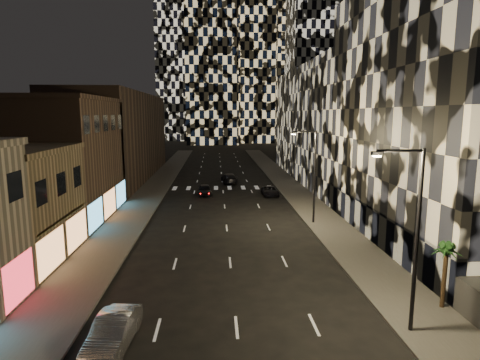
{
  "coord_description": "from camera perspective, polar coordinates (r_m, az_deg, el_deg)",
  "views": [
    {
      "loc": [
        -0.96,
        -7.87,
        10.72
      ],
      "look_at": [
        0.76,
        20.64,
        6.0
      ],
      "focal_mm": 30.0,
      "sensor_mm": 36.0,
      "label": 1
    }
  ],
  "objects": [
    {
      "name": "midrise_base",
      "position": [
        36.18,
        18.27,
        -5.87
      ],
      "size": [
        0.6,
        25.0,
        3.0
      ],
      "primitive_type": "cube",
      "color": "#383838",
      "rests_on": "ground"
    },
    {
      "name": "palm_tree",
      "position": [
        24.77,
        27.29,
        -9.31
      ],
      "size": [
        1.88,
        1.9,
        3.73
      ],
      "color": "#47331E",
      "rests_on": "sidewalk_right"
    },
    {
      "name": "sidewalk_right",
      "position": [
        59.85,
        7.15,
        -0.93
      ],
      "size": [
        4.0,
        120.0,
        0.15
      ],
      "primitive_type": "cube",
      "color": "#47443F",
      "rests_on": "ground"
    },
    {
      "name": "curb_left",
      "position": [
        59.25,
        -10.13,
        -1.11
      ],
      "size": [
        0.2,
        120.0,
        0.15
      ],
      "primitive_type": "cube",
      "color": "#4C4C47",
      "rests_on": "ground"
    },
    {
      "name": "car_dark_rightlane",
      "position": [
        53.34,
        4.33,
        -1.58
      ],
      "size": [
        2.09,
        4.36,
        1.2
      ],
      "primitive_type": "imported",
      "rotation": [
        0.0,
        0.0,
        0.02
      ],
      "color": "black",
      "rests_on": "ground"
    },
    {
      "name": "tower_center_low",
      "position": [
        152.38,
        -4.09,
        23.33
      ],
      "size": [
        18.0,
        18.0,
        95.0
      ],
      "primitive_type": "cube",
      "color": "black",
      "rests_on": "ground"
    },
    {
      "name": "car_dark_oncoming",
      "position": [
        62.83,
        -1.56,
        0.26
      ],
      "size": [
        2.67,
        5.41,
        1.51
      ],
      "primitive_type": "imported",
      "rotation": [
        0.0,
        0.0,
        3.25
      ],
      "color": "black",
      "rests_on": "ground"
    },
    {
      "name": "curb_right",
      "position": [
        59.5,
        5.16,
        -0.96
      ],
      "size": [
        0.2,
        120.0,
        0.15
      ],
      "primitive_type": "cube",
      "color": "#4C4C47",
      "rests_on": "ground"
    },
    {
      "name": "retail_brown",
      "position": [
        44.62,
        -24.53,
        2.47
      ],
      "size": [
        10.0,
        15.0,
        12.0
      ],
      "primitive_type": "cube",
      "color": "brown",
      "rests_on": "ground"
    },
    {
      "name": "sidewalk_left",
      "position": [
        59.53,
        -12.14,
        -1.13
      ],
      "size": [
        4.0,
        120.0,
        0.15
      ],
      "primitive_type": "cube",
      "color": "#47443F",
      "rests_on": "ground"
    },
    {
      "name": "streetlight_near",
      "position": [
        20.86,
        23.37,
        -6.32
      ],
      "size": [
        2.55,
        0.25,
        9.0
      ],
      "color": "black",
      "rests_on": "sidewalk_right"
    },
    {
      "name": "streetlight_far",
      "position": [
        39.37,
        10.27,
        1.4
      ],
      "size": [
        2.55,
        0.25,
        9.0
      ],
      "color": "black",
      "rests_on": "sidewalk_right"
    },
    {
      "name": "car_dark_midlane",
      "position": [
        53.56,
        -4.99,
        -1.42
      ],
      "size": [
        2.1,
        4.35,
        1.43
      ],
      "primitive_type": "imported",
      "rotation": [
        0.0,
        0.0,
        0.1
      ],
      "color": "black",
      "rests_on": "ground"
    },
    {
      "name": "retail_filler_left",
      "position": [
        69.84,
        -16.83,
        5.93
      ],
      "size": [
        10.0,
        40.0,
        14.0
      ],
      "primitive_type": "cube",
      "color": "brown",
      "rests_on": "ground"
    },
    {
      "name": "midrise_filler_right",
      "position": [
        68.19,
        14.57,
        7.64
      ],
      "size": [
        16.0,
        40.0,
        18.0
      ],
      "primitive_type": "cube",
      "color": "#232326",
      "rests_on": "ground"
    },
    {
      "name": "car_silver_parked",
      "position": [
        20.65,
        -17.63,
        -19.97
      ],
      "size": [
        1.96,
        4.65,
        1.49
      ],
      "primitive_type": "imported",
      "rotation": [
        0.0,
        0.0,
        -0.09
      ],
      "color": "#AAA9AF",
      "rests_on": "ground"
    },
    {
      "name": "midrise_right",
      "position": [
        38.57,
        29.83,
        8.58
      ],
      "size": [
        16.0,
        25.0,
        22.0
      ],
      "primitive_type": "cube",
      "color": "#232326",
      "rests_on": "ground"
    }
  ]
}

